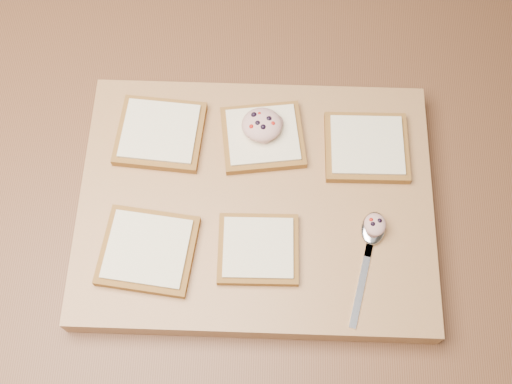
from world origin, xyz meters
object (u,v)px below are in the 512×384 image
bread_far_center (263,137)px  tuna_salad_dollop (262,125)px  cutting_board (256,203)px  spoon (372,236)px

bread_far_center → tuna_salad_dollop: bearing=102.8°
cutting_board → tuna_salad_dollop: (0.01, 0.11, 0.05)m
cutting_board → spoon: (0.17, -0.06, 0.03)m
cutting_board → bread_far_center: bread_far_center is taller
bread_far_center → tuna_salad_dollop: (-0.00, 0.01, 0.02)m
cutting_board → bread_far_center: (0.01, 0.10, 0.03)m
cutting_board → bread_far_center: size_ratio=3.85×
tuna_salad_dollop → spoon: bearing=-45.1°
cutting_board → tuna_salad_dollop: size_ratio=8.55×
cutting_board → bread_far_center: bearing=85.9°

